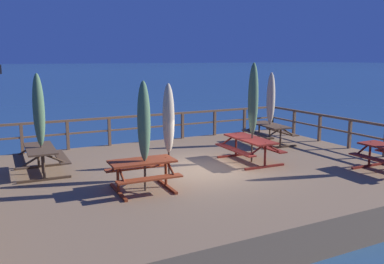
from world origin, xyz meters
name	(u,v)px	position (x,y,z in m)	size (l,w,h in m)	color
ground_plane	(203,196)	(0.00, 0.00, 0.00)	(600.00, 600.00, 0.00)	navy
wooden_deck	(203,183)	(0.00, 0.00, 0.44)	(12.55, 9.30, 0.87)	#846647
railing_waterside_far	(147,123)	(0.00, 4.50, 1.61)	(12.35, 0.10, 1.09)	brown
railing_side_right	(350,129)	(6.12, 0.00, 1.60)	(0.10, 9.10, 1.09)	brown
picnic_table_front_left	(250,144)	(1.73, 0.04, 1.44)	(1.47, 2.07, 0.78)	maroon
picnic_table_front_right	(40,155)	(-4.36, 1.63, 1.43)	(1.46, 1.89, 0.78)	brown
picnic_table_mid_left	(269,130)	(4.00, 1.95, 1.43)	(1.58, 1.99, 0.78)	brown
picnic_table_back_right	(142,169)	(-2.31, -1.08, 1.42)	(1.67, 1.46, 0.78)	#993819
patio_umbrella_tall_mid_left	(253,100)	(1.79, 0.01, 2.86)	(0.32, 0.32, 3.13)	#4C3828
patio_umbrella_tall_back_right	(39,111)	(-4.33, 1.66, 2.69)	(0.32, 0.32, 2.85)	#4C3828
patio_umbrella_short_back	(271,99)	(4.04, 1.99, 2.61)	(0.32, 0.32, 2.73)	#4C3828
patio_umbrella_short_mid	(144,122)	(-2.28, -1.16, 2.61)	(0.32, 0.32, 2.73)	#4C3828
patio_umbrella_tall_front	(169,119)	(-1.31, -0.47, 2.53)	(0.32, 0.32, 2.61)	#4C3828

